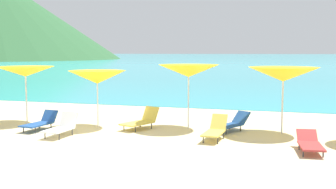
{
  "coord_description": "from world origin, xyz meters",
  "views": [
    {
      "loc": [
        6.72,
        -11.19,
        2.73
      ],
      "look_at": [
        2.46,
        2.85,
        1.2
      ],
      "focal_mm": 44.32,
      "sensor_mm": 36.0,
      "label": 1
    }
  ],
  "objects_px": {
    "umbrella_4": "(97,77)",
    "umbrella_6": "(283,74)",
    "umbrella_3": "(25,72)",
    "lounge_chair_12": "(232,123)",
    "lounge_chair_11": "(61,127)",
    "umbrella_5": "(189,71)",
    "lounge_chair_7": "(310,143)",
    "lounge_chair_10": "(215,130)",
    "lounge_chair_6": "(141,120)",
    "lounge_chair_9": "(40,122)"
  },
  "relations": [
    {
      "from": "umbrella_4",
      "to": "umbrella_6",
      "type": "bearing_deg",
      "value": 5.94
    },
    {
      "from": "umbrella_3",
      "to": "lounge_chair_12",
      "type": "bearing_deg",
      "value": 4.97
    },
    {
      "from": "lounge_chair_12",
      "to": "lounge_chair_11",
      "type": "bearing_deg",
      "value": -127.13
    },
    {
      "from": "umbrella_5",
      "to": "lounge_chair_7",
      "type": "relative_size",
      "value": 1.49
    },
    {
      "from": "lounge_chair_10",
      "to": "lounge_chair_7",
      "type": "bearing_deg",
      "value": -13.75
    },
    {
      "from": "umbrella_4",
      "to": "lounge_chair_6",
      "type": "height_order",
      "value": "umbrella_4"
    },
    {
      "from": "lounge_chair_6",
      "to": "lounge_chair_9",
      "type": "height_order",
      "value": "lounge_chair_6"
    },
    {
      "from": "lounge_chair_6",
      "to": "lounge_chair_10",
      "type": "xyz_separation_m",
      "value": [
        2.84,
        -1.04,
        0.01
      ]
    },
    {
      "from": "lounge_chair_11",
      "to": "lounge_chair_9",
      "type": "bearing_deg",
      "value": 152.77
    },
    {
      "from": "umbrella_6",
      "to": "lounge_chair_7",
      "type": "relative_size",
      "value": 1.58
    },
    {
      "from": "umbrella_6",
      "to": "lounge_chair_10",
      "type": "height_order",
      "value": "umbrella_6"
    },
    {
      "from": "lounge_chair_9",
      "to": "umbrella_6",
      "type": "bearing_deg",
      "value": 18.51
    },
    {
      "from": "lounge_chair_7",
      "to": "lounge_chair_9",
      "type": "xyz_separation_m",
      "value": [
        -8.87,
        0.61,
        0.03
      ]
    },
    {
      "from": "lounge_chair_6",
      "to": "lounge_chair_7",
      "type": "distance_m",
      "value": 5.9
    },
    {
      "from": "umbrella_5",
      "to": "lounge_chair_10",
      "type": "height_order",
      "value": "umbrella_5"
    },
    {
      "from": "umbrella_5",
      "to": "lounge_chair_9",
      "type": "bearing_deg",
      "value": -159.37
    },
    {
      "from": "lounge_chair_9",
      "to": "lounge_chair_11",
      "type": "bearing_deg",
      "value": -23.01
    },
    {
      "from": "lounge_chair_11",
      "to": "lounge_chair_10",
      "type": "bearing_deg",
      "value": 12.76
    },
    {
      "from": "umbrella_6",
      "to": "umbrella_5",
      "type": "bearing_deg",
      "value": 178.92
    },
    {
      "from": "umbrella_4",
      "to": "umbrella_5",
      "type": "relative_size",
      "value": 0.92
    },
    {
      "from": "umbrella_3",
      "to": "lounge_chair_12",
      "type": "xyz_separation_m",
      "value": [
        7.71,
        0.67,
        -1.7
      ]
    },
    {
      "from": "lounge_chair_9",
      "to": "lounge_chair_11",
      "type": "relative_size",
      "value": 1.1
    },
    {
      "from": "lounge_chair_7",
      "to": "lounge_chair_12",
      "type": "bearing_deg",
      "value": 129.38
    },
    {
      "from": "umbrella_5",
      "to": "lounge_chair_11",
      "type": "height_order",
      "value": "umbrella_5"
    },
    {
      "from": "lounge_chair_7",
      "to": "lounge_chair_9",
      "type": "relative_size",
      "value": 1.07
    },
    {
      "from": "umbrella_4",
      "to": "lounge_chair_7",
      "type": "height_order",
      "value": "umbrella_4"
    },
    {
      "from": "umbrella_3",
      "to": "umbrella_6",
      "type": "bearing_deg",
      "value": 4.18
    },
    {
      "from": "lounge_chair_12",
      "to": "umbrella_4",
      "type": "bearing_deg",
      "value": -144.86
    },
    {
      "from": "lounge_chair_6",
      "to": "lounge_chair_11",
      "type": "distance_m",
      "value": 2.81
    },
    {
      "from": "umbrella_5",
      "to": "lounge_chair_10",
      "type": "relative_size",
      "value": 1.53
    },
    {
      "from": "umbrella_4",
      "to": "lounge_chair_7",
      "type": "distance_m",
      "value": 7.56
    },
    {
      "from": "umbrella_3",
      "to": "lounge_chair_11",
      "type": "xyz_separation_m",
      "value": [
        2.58,
        -1.79,
        -1.66
      ]
    },
    {
      "from": "umbrella_4",
      "to": "lounge_chair_6",
      "type": "distance_m",
      "value": 2.21
    },
    {
      "from": "lounge_chair_7",
      "to": "lounge_chair_10",
      "type": "relative_size",
      "value": 1.02
    },
    {
      "from": "umbrella_3",
      "to": "lounge_chair_9",
      "type": "bearing_deg",
      "value": -39.54
    },
    {
      "from": "umbrella_4",
      "to": "umbrella_6",
      "type": "height_order",
      "value": "umbrella_6"
    },
    {
      "from": "lounge_chair_9",
      "to": "lounge_chair_12",
      "type": "distance_m",
      "value": 6.64
    },
    {
      "from": "lounge_chair_9",
      "to": "lounge_chair_6",
      "type": "bearing_deg",
      "value": 27.24
    },
    {
      "from": "umbrella_4",
      "to": "lounge_chair_6",
      "type": "relative_size",
      "value": 1.35
    },
    {
      "from": "umbrella_6",
      "to": "lounge_chair_10",
      "type": "relative_size",
      "value": 1.62
    },
    {
      "from": "umbrella_3",
      "to": "lounge_chair_7",
      "type": "distance_m",
      "value": 10.46
    },
    {
      "from": "umbrella_6",
      "to": "lounge_chair_11",
      "type": "bearing_deg",
      "value": -160.02
    },
    {
      "from": "umbrella_3",
      "to": "umbrella_6",
      "type": "relative_size",
      "value": 0.89
    },
    {
      "from": "umbrella_4",
      "to": "lounge_chair_10",
      "type": "relative_size",
      "value": 1.41
    },
    {
      "from": "lounge_chair_9",
      "to": "lounge_chair_11",
      "type": "distance_m",
      "value": 1.45
    },
    {
      "from": "umbrella_3",
      "to": "umbrella_4",
      "type": "bearing_deg",
      "value": 0.35
    },
    {
      "from": "lounge_chair_12",
      "to": "lounge_chair_7",
      "type": "bearing_deg",
      "value": -16.47
    },
    {
      "from": "lounge_chair_11",
      "to": "lounge_chair_12",
      "type": "distance_m",
      "value": 5.7
    },
    {
      "from": "lounge_chair_7",
      "to": "umbrella_6",
      "type": "bearing_deg",
      "value": 101.85
    },
    {
      "from": "lounge_chair_11",
      "to": "umbrella_3",
      "type": "bearing_deg",
      "value": 147.17
    }
  ]
}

